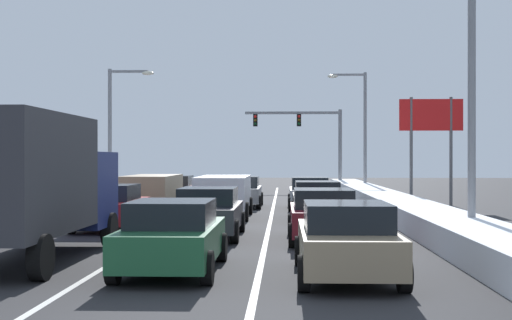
# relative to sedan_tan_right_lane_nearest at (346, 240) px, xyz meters

# --- Properties ---
(ground_plane) EXTENTS (121.46, 121.46, 0.00)m
(ground_plane) POSITION_rel_sedan_tan_right_lane_nearest_xyz_m (-3.46, 12.83, -0.76)
(ground_plane) COLOR #28282B
(lane_stripe_between_right_lane_and_center_lane) EXTENTS (0.14, 51.39, 0.01)m
(lane_stripe_between_right_lane_and_center_lane) POSITION_rel_sedan_tan_right_lane_nearest_xyz_m (-1.76, 17.50, -0.76)
(lane_stripe_between_right_lane_and_center_lane) COLOR silver
(lane_stripe_between_right_lane_and_center_lane) RESTS_ON ground
(lane_stripe_between_center_lane_and_left_lane) EXTENTS (0.14, 51.39, 0.01)m
(lane_stripe_between_center_lane_and_left_lane) POSITION_rel_sedan_tan_right_lane_nearest_xyz_m (-5.16, 17.50, -0.76)
(lane_stripe_between_center_lane_and_left_lane) COLOR silver
(lane_stripe_between_center_lane_and_left_lane) RESTS_ON ground
(snow_bank_right_shoulder) EXTENTS (1.97, 51.39, 0.74)m
(snow_bank_right_shoulder) POSITION_rel_sedan_tan_right_lane_nearest_xyz_m (3.54, 17.50, -0.39)
(snow_bank_right_shoulder) COLOR white
(snow_bank_right_shoulder) RESTS_ON ground
(snow_bank_left_shoulder) EXTENTS (2.03, 51.39, 0.84)m
(snow_bank_left_shoulder) POSITION_rel_sedan_tan_right_lane_nearest_xyz_m (-10.46, 17.50, -0.35)
(snow_bank_left_shoulder) COLOR white
(snow_bank_left_shoulder) RESTS_ON ground
(sedan_tan_right_lane_nearest) EXTENTS (2.00, 4.50, 1.51)m
(sedan_tan_right_lane_nearest) POSITION_rel_sedan_tan_right_lane_nearest_xyz_m (0.00, 0.00, 0.00)
(sedan_tan_right_lane_nearest) COLOR #937F60
(sedan_tan_right_lane_nearest) RESTS_ON ground
(sedan_maroon_right_lane_second) EXTENTS (2.00, 4.50, 1.51)m
(sedan_maroon_right_lane_second) POSITION_rel_sedan_tan_right_lane_nearest_xyz_m (-0.12, 6.27, 0.00)
(sedan_maroon_right_lane_second) COLOR maroon
(sedan_maroon_right_lane_second) RESTS_ON ground
(sedan_black_right_lane_third) EXTENTS (2.00, 4.50, 1.51)m
(sedan_black_right_lane_third) POSITION_rel_sedan_tan_right_lane_nearest_xyz_m (0.03, 13.16, 0.00)
(sedan_black_right_lane_third) COLOR black
(sedan_black_right_lane_third) RESTS_ON ground
(sedan_silver_right_lane_fourth) EXTENTS (2.00, 4.50, 1.51)m
(sedan_silver_right_lane_fourth) POSITION_rel_sedan_tan_right_lane_nearest_xyz_m (-0.04, 19.02, 0.00)
(sedan_silver_right_lane_fourth) COLOR #B7BABF
(sedan_silver_right_lane_fourth) RESTS_ON ground
(sedan_green_center_lane_nearest) EXTENTS (2.00, 4.50, 1.51)m
(sedan_green_center_lane_nearest) POSITION_rel_sedan_tan_right_lane_nearest_xyz_m (-3.57, 0.58, 0.00)
(sedan_green_center_lane_nearest) COLOR #1E5633
(sedan_green_center_lane_nearest) RESTS_ON ground
(sedan_charcoal_center_lane_second) EXTENTS (2.00, 4.50, 1.51)m
(sedan_charcoal_center_lane_second) POSITION_rel_sedan_tan_right_lane_nearest_xyz_m (-3.51, 7.14, 0.00)
(sedan_charcoal_center_lane_second) COLOR #38383D
(sedan_charcoal_center_lane_second) RESTS_ON ground
(suv_white_center_lane_third) EXTENTS (2.16, 4.90, 1.67)m
(suv_white_center_lane_third) POSITION_rel_sedan_tan_right_lane_nearest_xyz_m (-3.67, 14.20, 0.25)
(suv_white_center_lane_third) COLOR silver
(suv_white_center_lane_third) RESTS_ON ground
(sedan_gray_center_lane_fourth) EXTENTS (2.00, 4.50, 1.51)m
(sedan_gray_center_lane_fourth) POSITION_rel_sedan_tan_right_lane_nearest_xyz_m (-3.31, 20.38, 0.00)
(sedan_gray_center_lane_fourth) COLOR slate
(sedan_gray_center_lane_fourth) RESTS_ON ground
(box_truck_left_lane_nearest) EXTENTS (2.53, 7.20, 3.36)m
(box_truck_left_lane_nearest) POSITION_rel_sedan_tan_right_lane_nearest_xyz_m (-7.10, 1.84, 1.14)
(box_truck_left_lane_nearest) COLOR navy
(box_truck_left_lane_nearest) RESTS_ON ground
(sedan_red_left_lane_second) EXTENTS (2.00, 4.50, 1.51)m
(sedan_red_left_lane_second) POSITION_rel_sedan_tan_right_lane_nearest_xyz_m (-7.08, 9.46, 0.00)
(sedan_red_left_lane_second) COLOR maroon
(sedan_red_left_lane_second) RESTS_ON ground
(suv_tan_left_lane_third) EXTENTS (2.16, 4.90, 1.67)m
(suv_tan_left_lane_third) POSITION_rel_sedan_tan_right_lane_nearest_xyz_m (-6.88, 15.80, 0.25)
(suv_tan_left_lane_third) COLOR #937F60
(suv_tan_left_lane_third) RESTS_ON ground
(sedan_maroon_left_lane_fourth) EXTENTS (2.00, 4.50, 1.51)m
(sedan_maroon_left_lane_fourth) POSITION_rel_sedan_tan_right_lane_nearest_xyz_m (-6.83, 22.00, 0.00)
(sedan_maroon_left_lane_fourth) COLOR maroon
(sedan_maroon_left_lane_fourth) RESTS_ON ground
(traffic_light_gantry) EXTENTS (7.54, 0.47, 6.20)m
(traffic_light_gantry) POSITION_rel_sedan_tan_right_lane_nearest_xyz_m (0.81, 40.85, 3.73)
(traffic_light_gantry) COLOR slate
(traffic_light_gantry) RESTS_ON ground
(street_lamp_right_near) EXTENTS (2.66, 0.36, 9.09)m
(street_lamp_right_near) POSITION_rel_sedan_tan_right_lane_nearest_xyz_m (3.68, 5.82, 4.61)
(street_lamp_right_near) COLOR gray
(street_lamp_right_near) RESTS_ON ground
(street_lamp_right_mid) EXTENTS (2.66, 0.36, 8.22)m
(street_lamp_right_mid) POSITION_rel_sedan_tan_right_lane_nearest_xyz_m (3.91, 33.85, 4.15)
(street_lamp_right_mid) COLOR gray
(street_lamp_right_mid) RESTS_ON ground
(street_lamp_left_mid) EXTENTS (2.66, 0.36, 7.52)m
(street_lamp_left_mid) POSITION_rel_sedan_tan_right_lane_nearest_xyz_m (-10.81, 25.85, 3.78)
(street_lamp_left_mid) COLOR gray
(street_lamp_left_mid) RESTS_ON ground
(roadside_sign_right) EXTENTS (3.20, 0.16, 5.50)m
(roadside_sign_right) POSITION_rel_sedan_tan_right_lane_nearest_xyz_m (6.22, 21.90, 3.25)
(roadside_sign_right) COLOR #59595B
(roadside_sign_right) RESTS_ON ground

